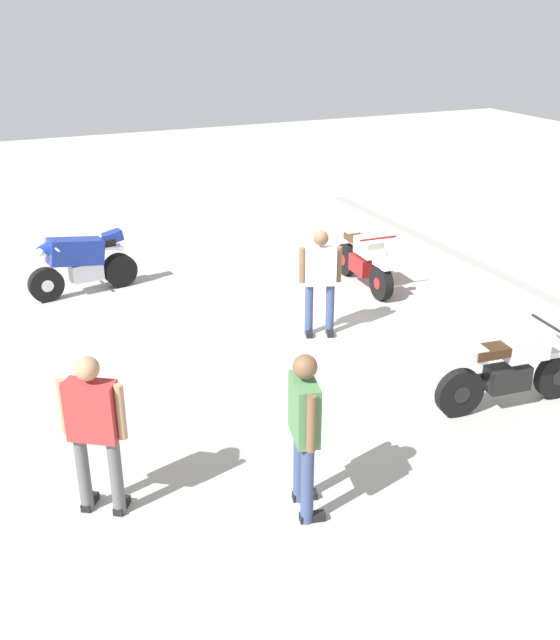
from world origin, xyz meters
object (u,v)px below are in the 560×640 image
person_in_white_shirt (320,276)px  person_in_green_shirt (304,424)px  motorcycle_cream_vintage (364,261)px  person_in_red_shirt (94,426)px  motorcycle_silver_cruiser (510,370)px  motorcycle_blue_sportbike (82,262)px

person_in_white_shirt → person_in_green_shirt: size_ratio=0.94×
motorcycle_cream_vintage → person_in_red_shirt: (4.51, -5.64, 0.53)m
person_in_red_shirt → motorcycle_silver_cruiser: bearing=-56.4°
motorcycle_cream_vintage → motorcycle_blue_sportbike: bearing=-107.4°
motorcycle_blue_sportbike → motorcycle_cream_vintage: bearing=150.5°
motorcycle_cream_vintage → person_in_white_shirt: bearing=-45.0°
motorcycle_cream_vintage → person_in_white_shirt: size_ratio=1.17×
motorcycle_silver_cruiser → motorcycle_blue_sportbike: (-6.21, -4.26, 0.07)m
motorcycle_silver_cruiser → person_in_red_shirt: bearing=-174.4°
motorcycle_silver_cruiser → person_in_green_shirt: 3.44m
motorcycle_silver_cruiser → motorcycle_cream_vintage: 4.53m
person_in_red_shirt → person_in_green_shirt: (0.82, 1.87, 0.01)m
motorcycle_silver_cruiser → person_in_red_shirt: 5.19m
person_in_red_shirt → person_in_green_shirt: person_in_green_shirt is taller
motorcycle_silver_cruiser → person_in_green_shirt: bearing=-160.4°
person_in_white_shirt → person_in_green_shirt: person_in_green_shirt is taller
person_in_white_shirt → person_in_red_shirt: (2.98, -3.97, 0.06)m
motorcycle_cream_vintage → motorcycle_blue_sportbike: size_ratio=1.00×
motorcycle_silver_cruiser → motorcycle_blue_sportbike: size_ratio=1.07×
person_in_red_shirt → person_in_green_shirt: 2.04m
person_in_white_shirt → person_in_red_shirt: 4.96m
person_in_red_shirt → person_in_white_shirt: bearing=-19.6°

